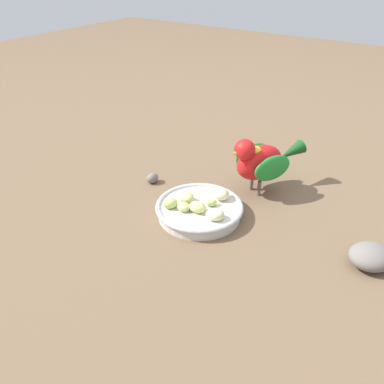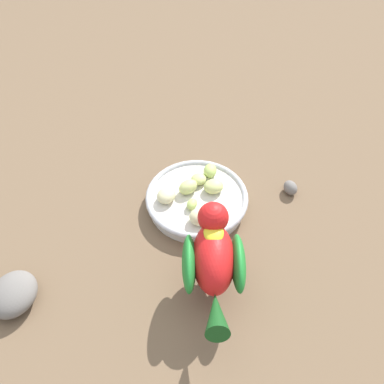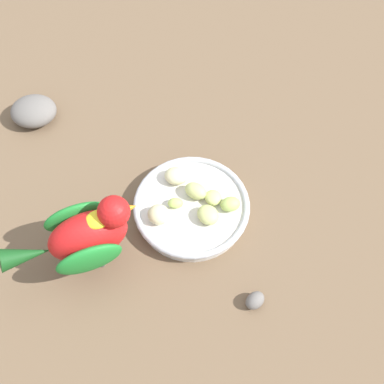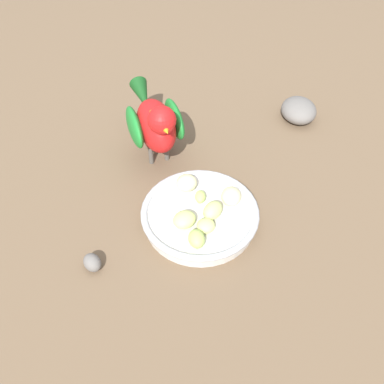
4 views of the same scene
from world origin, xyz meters
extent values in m
plane|color=brown|center=(0.00, 0.00, 0.00)|extent=(4.00, 4.00, 0.00)
cylinder|color=beige|center=(0.00, 0.01, 0.01)|extent=(0.18, 0.18, 0.02)
torus|color=#B7BABF|center=(0.00, 0.01, 0.02)|extent=(0.19, 0.19, 0.01)
ellipsoid|color=beige|center=(-0.02, -0.04, 0.03)|extent=(0.05, 0.05, 0.02)
ellipsoid|color=#C6D17A|center=(-0.02, 0.00, 0.04)|extent=(0.03, 0.04, 0.02)
ellipsoid|color=#B2CC66|center=(0.02, -0.01, 0.03)|extent=(0.03, 0.03, 0.02)
ellipsoid|color=#C6D17A|center=(0.00, 0.04, 0.03)|extent=(0.04, 0.04, 0.02)
ellipsoid|color=#C6D17A|center=(-0.03, 0.03, 0.03)|extent=(0.04, 0.04, 0.02)
ellipsoid|color=beige|center=(0.05, -0.01, 0.04)|extent=(0.04, 0.04, 0.03)
ellipsoid|color=#B2CC66|center=(-0.04, 0.06, 0.03)|extent=(0.04, 0.04, 0.02)
cylinder|color=#59544C|center=(0.15, -0.06, 0.02)|extent=(0.01, 0.01, 0.04)
cylinder|color=#59544C|center=(0.16, -0.03, 0.02)|extent=(0.01, 0.01, 0.04)
ellipsoid|color=red|center=(0.16, -0.05, 0.08)|extent=(0.13, 0.11, 0.08)
ellipsoid|color=#1E7F2D|center=(0.15, -0.08, 0.08)|extent=(0.09, 0.06, 0.06)
ellipsoid|color=#1E7F2D|center=(0.18, -0.02, 0.08)|extent=(0.09, 0.06, 0.06)
cone|color=#144719|center=(0.24, -0.09, 0.08)|extent=(0.08, 0.06, 0.05)
sphere|color=red|center=(0.12, -0.03, 0.12)|extent=(0.06, 0.06, 0.05)
cone|color=orange|center=(0.10, -0.02, 0.12)|extent=(0.03, 0.02, 0.02)
ellipsoid|color=yellow|center=(0.14, -0.04, 0.11)|extent=(0.05, 0.04, 0.01)
ellipsoid|color=slate|center=(0.04, -0.33, 0.02)|extent=(0.11, 0.11, 0.04)
ellipsoid|color=slate|center=(0.05, 0.18, 0.01)|extent=(0.03, 0.03, 0.02)
camera|label=1|loc=(-0.59, -0.38, 0.49)|focal=37.45mm
camera|label=2|loc=(0.46, -0.24, 0.63)|focal=41.57mm
camera|label=3|loc=(0.31, 0.29, 0.76)|focal=49.74mm
camera|label=4|loc=(-0.29, 0.32, 0.51)|focal=38.61mm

